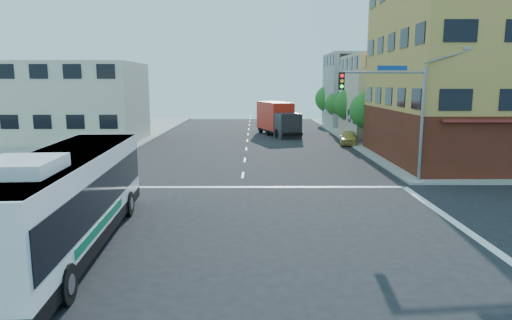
{
  "coord_description": "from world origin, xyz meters",
  "views": [
    {
      "loc": [
        0.77,
        -16.41,
        6.01
      ],
      "look_at": [
        0.84,
        4.07,
        2.53
      ],
      "focal_mm": 32.0,
      "sensor_mm": 36.0,
      "label": 1
    }
  ],
  "objects": [
    {
      "name": "street_tree_d",
      "position": [
        11.9,
        51.92,
        3.88
      ],
      "size": [
        4.0,
        4.0,
        6.03
      ],
      "color": "#382814",
      "rests_on": "ground"
    },
    {
      "name": "corner_building_ne",
      "position": [
        19.99,
        18.48,
        5.89
      ],
      "size": [
        18.1,
        15.44,
        14.0
      ],
      "color": "#C09245",
      "rests_on": "ground"
    },
    {
      "name": "ground",
      "position": [
        0.0,
        0.0,
        0.0
      ],
      "size": [
        120.0,
        120.0,
        0.0
      ],
      "primitive_type": "plane",
      "color": "black",
      "rests_on": "ground"
    },
    {
      "name": "parked_car",
      "position": [
        9.99,
        27.96,
        0.68
      ],
      "size": [
        2.36,
        4.24,
        1.37
      ],
      "primitive_type": "imported",
      "rotation": [
        0.0,
        0.0,
        -0.19
      ],
      "color": "gold",
      "rests_on": "ground"
    },
    {
      "name": "box_truck",
      "position": [
        3.46,
        35.93,
        1.84
      ],
      "size": [
        4.92,
        8.76,
        3.79
      ],
      "rotation": [
        0.0,
        0.0,
        0.32
      ],
      "color": "#242328",
      "rests_on": "ground"
    },
    {
      "name": "street_tree_b",
      "position": [
        11.9,
        35.92,
        3.75
      ],
      "size": [
        3.8,
        3.8,
        5.79
      ],
      "color": "#382814",
      "rests_on": "ground"
    },
    {
      "name": "building_east_near",
      "position": [
        16.98,
        33.98,
        4.51
      ],
      "size": [
        12.06,
        10.06,
        9.0
      ],
      "color": "#B4A989",
      "rests_on": "ground"
    },
    {
      "name": "building_east_far",
      "position": [
        16.98,
        47.98,
        5.01
      ],
      "size": [
        12.06,
        10.06,
        10.0
      ],
      "color": "#969691",
      "rests_on": "ground"
    },
    {
      "name": "building_west",
      "position": [
        -17.02,
        29.98,
        4.01
      ],
      "size": [
        12.06,
        10.06,
        8.0
      ],
      "color": "beige",
      "rests_on": "ground"
    },
    {
      "name": "street_tree_c",
      "position": [
        11.9,
        43.92,
        3.46
      ],
      "size": [
        3.4,
        3.4,
        5.29
      ],
      "color": "#382814",
      "rests_on": "ground"
    },
    {
      "name": "transit_bus",
      "position": [
        -6.0,
        -0.61,
        1.91
      ],
      "size": [
        3.74,
        13.35,
        3.91
      ],
      "rotation": [
        0.0,
        0.0,
        0.07
      ],
      "color": "black",
      "rests_on": "ground"
    },
    {
      "name": "signal_mast_ne",
      "position": [
        9.08,
        10.62,
        4.98
      ],
      "size": [
        7.91,
        1.13,
        8.07
      ],
      "color": "gray",
      "rests_on": "ground"
    },
    {
      "name": "street_tree_a",
      "position": [
        11.9,
        27.92,
        3.59
      ],
      "size": [
        3.6,
        3.6,
        5.53
      ],
      "color": "#382814",
      "rests_on": "ground"
    }
  ]
}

